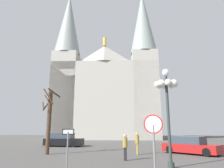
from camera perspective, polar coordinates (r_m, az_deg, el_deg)
The scene contains 9 objects.
cathedral at distance 43.58m, azimuth -1.82°, elevation -0.85°, with size 22.00×11.19×32.80m.
stop_sign at distance 8.54m, azimuth 11.60°, elevation -13.72°, with size 0.76×0.09×2.64m.
one_way_arrow_sign at distance 10.09m, azimuth -12.36°, elevation -16.52°, with size 0.55×0.13×2.07m.
street_lamp at distance 12.27m, azimuth 15.13°, elevation -2.58°, with size 1.40×1.40×5.56m.
bare_tree at distance 18.35m, azimuth -17.28°, elevation -9.28°, with size 1.71×1.37×5.44m.
parked_car_near_red at distance 19.10m, azimuth 21.10°, elevation -15.82°, with size 4.61×4.38×1.44m.
parked_car_far_black at distance 25.90m, azimuth -13.43°, elevation -15.07°, with size 4.66×2.29×1.56m.
pedestrian_walking at distance 17.60m, azimuth 7.08°, elevation -15.60°, with size 0.32×0.32×1.76m.
pedestrian_standing at distance 14.33m, azimuth 3.70°, elevation -16.55°, with size 0.32×0.32×1.71m.
Camera 1 is at (0.44, -6.68, 2.08)m, focal length 32.59 mm.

